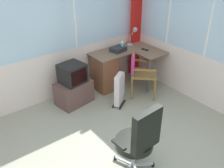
# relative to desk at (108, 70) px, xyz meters

# --- Properties ---
(north_window_panel) EXTENTS (4.71, 0.07, 2.80)m
(north_window_panel) POSITION_rel_desk_xyz_m (-1.29, 0.35, 0.97)
(north_window_panel) COLOR silver
(north_window_panel) RESTS_ON ground
(curtain_corner) EXTENTS (0.33, 0.10, 2.70)m
(curtain_corner) POSITION_rel_desk_xyz_m (0.96, 0.22, 0.93)
(curtain_corner) COLOR red
(curtain_corner) RESTS_ON ground
(desk) EXTENTS (1.35, 1.00, 0.76)m
(desk) POSITION_rel_desk_xyz_m (0.00, 0.00, 0.00)
(desk) COLOR #795F49
(desk) RESTS_ON ground
(desk_lamp) EXTENTS (0.23, 0.20, 0.39)m
(desk_lamp) POSITION_rel_desk_xyz_m (0.78, 0.08, 0.60)
(desk_lamp) COLOR #B2B7BC
(desk_lamp) RESTS_ON desk
(tv_remote) EXTENTS (0.08, 0.16, 0.02)m
(tv_remote) POSITION_rel_desk_xyz_m (0.75, -0.29, 0.36)
(tv_remote) COLOR black
(tv_remote) RESTS_ON desk
(spray_bottle) EXTENTS (0.06, 0.06, 0.22)m
(spray_bottle) POSITION_rel_desk_xyz_m (0.37, -0.01, 0.45)
(spray_bottle) COLOR #46AFD9
(spray_bottle) RESTS_ON desk
(paper_tray) EXTENTS (0.33, 0.27, 0.09)m
(paper_tray) POSITION_rel_desk_xyz_m (0.27, -0.00, 0.39)
(paper_tray) COLOR #27292D
(paper_tray) RESTS_ON desk
(wooden_armchair) EXTENTS (0.68, 0.68, 0.90)m
(wooden_armchair) POSITION_rel_desk_xyz_m (0.31, -0.57, 0.17)
(wooden_armchair) COLOR olive
(wooden_armchair) RESTS_ON ground
(office_chair) EXTENTS (0.60, 0.58, 1.05)m
(office_chair) POSITION_rel_desk_xyz_m (-1.04, -2.06, 0.16)
(office_chair) COLOR #B7B7BF
(office_chair) RESTS_ON ground
(tv_on_stand) EXTENTS (0.70, 0.53, 0.81)m
(tv_on_stand) POSITION_rel_desk_xyz_m (-0.86, -0.08, -0.06)
(tv_on_stand) COLOR brown
(tv_on_stand) RESTS_ON ground
(space_heater) EXTENTS (0.36, 0.31, 0.64)m
(space_heater) POSITION_rel_desk_xyz_m (-0.21, -0.65, -0.09)
(space_heater) COLOR silver
(space_heater) RESTS_ON ground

